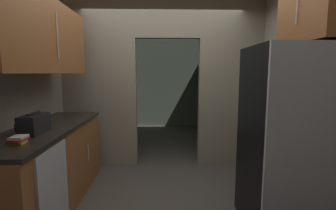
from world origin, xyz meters
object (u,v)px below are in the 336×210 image
at_px(boombox, 34,124).
at_px(book_stack, 18,140).
at_px(refrigerator, 289,140).
at_px(dishwasher, 54,195).

relative_size(boombox, book_stack, 2.10).
xyz_separation_m(refrigerator, dishwasher, (-2.18, -0.17, -0.45)).
height_order(refrigerator, dishwasher, refrigerator).
distance_m(boombox, book_stack, 0.36).
bearing_deg(dishwasher, boombox, 134.76).
distance_m(refrigerator, dishwasher, 2.23).
bearing_deg(boombox, refrigerator, -2.69).
bearing_deg(boombox, dishwasher, -45.24).
height_order(refrigerator, boombox, refrigerator).
bearing_deg(refrigerator, dishwasher, -175.66).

